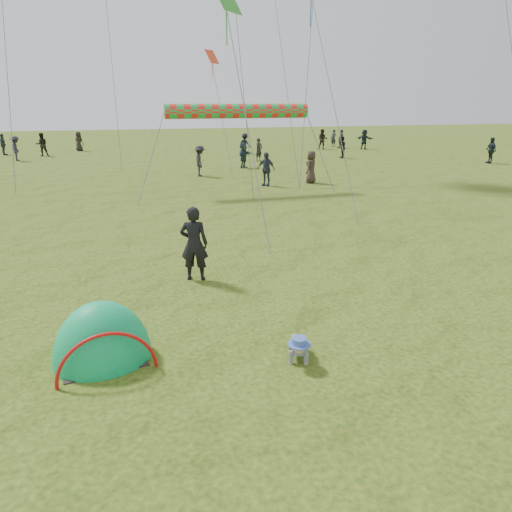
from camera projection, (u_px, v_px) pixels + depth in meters
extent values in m
plane|color=#1A3A0E|center=(319.00, 368.00, 7.30)|extent=(140.00, 140.00, 0.00)
ellipsoid|color=#0B9040|center=(104.00, 359.00, 7.56)|extent=(1.75, 1.52, 2.04)
imported|color=black|center=(194.00, 244.00, 10.69)|extent=(0.75, 0.60, 1.78)
imported|color=#25272E|center=(334.00, 138.00, 43.16)|extent=(0.59, 0.68, 1.58)
imported|color=black|center=(342.00, 147.00, 34.39)|extent=(0.83, 0.94, 1.60)
imported|color=#2A3941|center=(3.00, 144.00, 36.28)|extent=(0.84, 1.05, 1.67)
imported|color=black|center=(245.00, 144.00, 37.13)|extent=(1.15, 1.19, 1.63)
imported|color=black|center=(79.00, 141.00, 39.43)|extent=(0.95, 0.86, 1.63)
imported|color=#243642|center=(244.00, 155.00, 29.25)|extent=(1.35, 1.45, 1.62)
imported|color=#232326|center=(259.00, 150.00, 32.56)|extent=(0.71, 0.64, 1.62)
imported|color=black|center=(323.00, 139.00, 40.77)|extent=(1.08, 1.01, 1.76)
imported|color=#1B262B|center=(491.00, 150.00, 31.46)|extent=(0.62, 1.09, 1.76)
imported|color=black|center=(200.00, 161.00, 25.94)|extent=(0.79, 1.19, 1.72)
imported|color=#352621|center=(311.00, 167.00, 23.77)|extent=(0.95, 0.95, 1.66)
imported|color=#1B282F|center=(364.00, 139.00, 40.79)|extent=(1.20, 1.67, 1.74)
imported|color=black|center=(341.00, 139.00, 41.73)|extent=(0.55, 0.69, 1.67)
imported|color=black|center=(42.00, 144.00, 35.70)|extent=(1.00, 0.86, 1.77)
imported|color=#2F3646|center=(266.00, 169.00, 22.98)|extent=(0.98, 0.99, 1.68)
imported|color=#252630|center=(16.00, 149.00, 32.74)|extent=(0.75, 1.18, 1.74)
cylinder|color=red|center=(238.00, 111.00, 20.60)|extent=(6.57, 0.64, 0.64)
plane|color=#EF4920|center=(212.00, 57.00, 27.79)|extent=(1.00, 1.00, 0.81)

